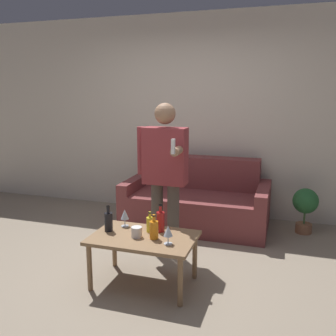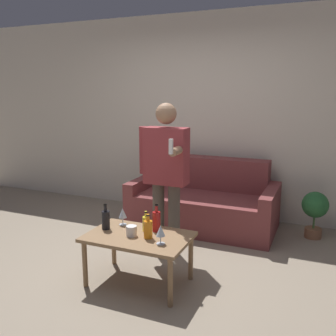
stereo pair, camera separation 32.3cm
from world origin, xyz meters
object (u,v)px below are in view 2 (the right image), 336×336
couch (204,203)px  bottle_orange (156,221)px  coffee_table (138,241)px  person_standing_front (166,169)px

couch → bottle_orange: (0.02, -1.49, 0.25)m
couch → bottle_orange: couch is taller
coffee_table → couch: bearing=86.9°
bottle_orange → couch: bearing=90.7°
person_standing_front → couch: bearing=83.3°
person_standing_front → bottle_orange: bearing=-75.5°
coffee_table → bottle_orange: bottle_orange is taller
couch → bottle_orange: size_ratio=7.07×
couch → coffee_table: 1.64m
bottle_orange → person_standing_front: (-0.13, 0.51, 0.37)m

